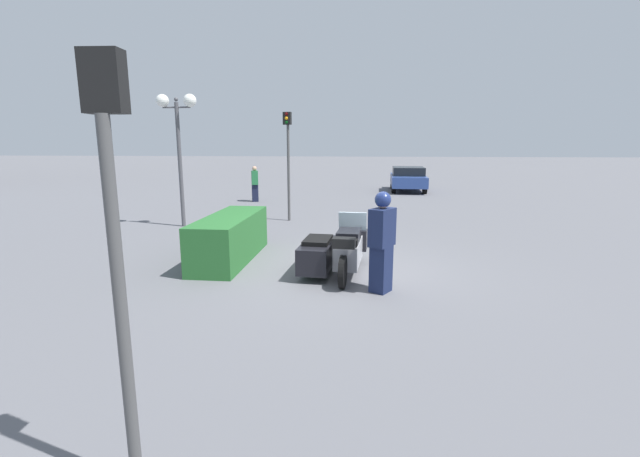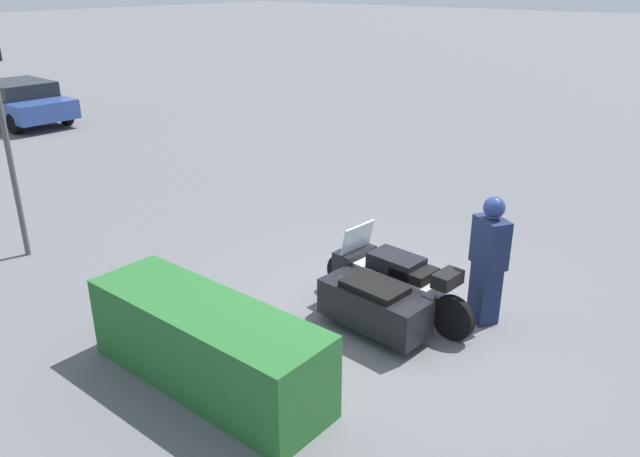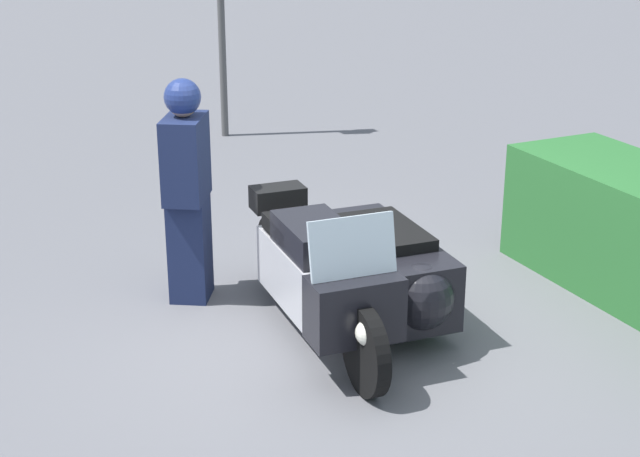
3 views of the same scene
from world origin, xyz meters
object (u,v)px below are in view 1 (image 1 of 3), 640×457
at_px(parked_car_background, 408,178).
at_px(hedge_bush_curbside, 230,238).
at_px(police_motorcycle, 334,250).
at_px(traffic_light_near, 288,151).
at_px(officer_rider, 382,240).
at_px(pedestrian_bystander, 255,184).
at_px(traffic_light_far, 114,214).
at_px(twin_lamp_post, 177,121).

bearing_deg(parked_car_background, hedge_bush_curbside, 162.18).
distance_m(police_motorcycle, traffic_light_near, 6.33).
distance_m(officer_rider, pedestrian_bystander, 12.62).
height_order(traffic_light_near, pedestrian_bystander, traffic_light_near).
height_order(traffic_light_far, pedestrian_bystander, traffic_light_far).
height_order(hedge_bush_curbside, twin_lamp_post, twin_lamp_post).
xyz_separation_m(traffic_light_near, traffic_light_far, (-11.39, -0.87, -0.24)).
height_order(police_motorcycle, traffic_light_near, traffic_light_near).
bearing_deg(traffic_light_far, police_motorcycle, -14.01).
height_order(police_motorcycle, twin_lamp_post, twin_lamp_post).
xyz_separation_m(twin_lamp_post, parked_car_background, (11.16, -8.01, -2.52)).
relative_size(twin_lamp_post, parked_car_background, 0.99).
distance_m(twin_lamp_post, traffic_light_near, 3.52).
bearing_deg(police_motorcycle, traffic_light_far, 173.54).
relative_size(traffic_light_near, traffic_light_far, 1.13).
distance_m(police_motorcycle, officer_rider, 1.50).
xyz_separation_m(officer_rider, traffic_light_near, (6.82, 2.85, 1.40)).
xyz_separation_m(police_motorcycle, officer_rider, (-1.09, -0.91, 0.48)).
bearing_deg(police_motorcycle, traffic_light_near, 22.95).
height_order(police_motorcycle, hedge_bush_curbside, police_motorcycle).
distance_m(officer_rider, twin_lamp_post, 8.43).
bearing_deg(traffic_light_near, twin_lamp_post, -55.72).
bearing_deg(parked_car_background, traffic_light_near, 155.44).
height_order(officer_rider, traffic_light_near, traffic_light_near).
relative_size(police_motorcycle, parked_car_background, 0.60).
distance_m(officer_rider, parked_car_background, 16.78).
height_order(twin_lamp_post, traffic_light_far, twin_lamp_post).
distance_m(traffic_light_near, pedestrian_bystander, 5.45).
relative_size(police_motorcycle, pedestrian_bystander, 1.54).
relative_size(hedge_bush_curbside, traffic_light_far, 0.98).
relative_size(officer_rider, parked_car_background, 0.44).
relative_size(hedge_bush_curbside, pedestrian_bystander, 1.95).
height_order(officer_rider, hedge_bush_curbside, officer_rider).
height_order(police_motorcycle, officer_rider, officer_rider).
bearing_deg(police_motorcycle, pedestrian_bystander, 26.76).
distance_m(hedge_bush_curbside, pedestrian_bystander, 9.89).
distance_m(traffic_light_far, parked_car_background, 21.65).
relative_size(police_motorcycle, twin_lamp_post, 0.61).
bearing_deg(traffic_light_near, police_motorcycle, 29.96).
bearing_deg(parked_car_background, pedestrian_bystander, 127.32).
xyz_separation_m(officer_rider, hedge_bush_curbside, (1.79, 3.28, -0.44)).
xyz_separation_m(traffic_light_far, pedestrian_bystander, (16.06, 3.24, -1.30)).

